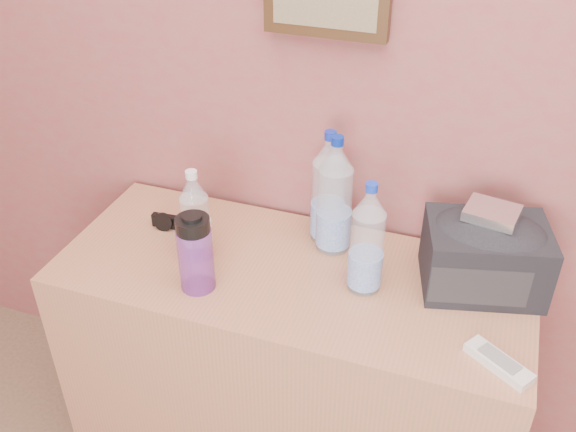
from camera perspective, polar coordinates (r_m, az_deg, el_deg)
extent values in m
plane|color=#81534C|center=(1.53, 18.95, 16.27)|extent=(4.00, 0.00, 4.00)
cube|color=#A77E4F|center=(1.88, 0.21, -13.83)|extent=(1.20, 0.50, 0.75)
cylinder|color=silver|center=(1.63, 4.16, 1.29)|extent=(0.09, 0.09, 0.28)
cylinder|color=navy|center=(1.55, 4.42, 6.69)|extent=(0.03, 0.03, 0.02)
cylinder|color=silver|center=(1.67, 3.59, 2.02)|extent=(0.09, 0.09, 0.28)
cylinder|color=#1124A1|center=(1.59, 3.80, 7.17)|extent=(0.03, 0.03, 0.02)
cylinder|color=silver|center=(1.51, 7.02, -2.50)|extent=(0.08, 0.08, 0.26)
cylinder|color=#1333BB|center=(1.43, 7.45, 2.55)|extent=(0.03, 0.03, 0.02)
cylinder|color=silver|center=(1.63, -8.20, -0.41)|extent=(0.07, 0.07, 0.22)
cylinder|color=silver|center=(1.56, -8.60, 3.67)|extent=(0.03, 0.03, 0.02)
cylinder|color=purple|center=(1.55, -8.18, -3.80)|extent=(0.09, 0.09, 0.17)
cylinder|color=black|center=(1.48, -8.49, -0.62)|extent=(0.08, 0.08, 0.04)
cube|color=silver|center=(1.45, 18.21, -12.29)|extent=(0.15, 0.12, 0.02)
cube|color=white|center=(1.55, 17.68, 0.27)|extent=(0.13, 0.12, 0.02)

